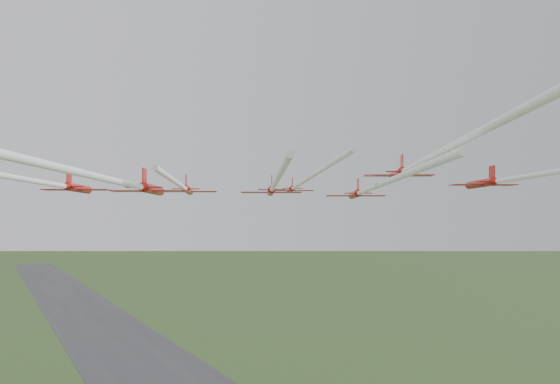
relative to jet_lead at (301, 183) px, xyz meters
name	(u,v)px	position (x,y,z in m)	size (l,w,h in m)	color
runway	(98,325)	(1.07, 197.36, -50.29)	(38.00, 900.00, 0.04)	#343436
jet_lead	(301,183)	(0.00, 0.00, 0.00)	(27.02, 64.26, 2.43)	red
jet_row2_left	(183,187)	(-17.75, 2.81, -0.90)	(19.49, 44.61, 2.76)	red
jet_row2_right	(370,189)	(2.40, -15.14, -1.60)	(30.22, 60.21, 2.79)	red
jet_row3_left	(43,182)	(-37.20, -5.09, -1.28)	(25.63, 50.97, 2.79)	red
jet_row3_mid	(274,186)	(-12.37, -17.06, -1.71)	(22.32, 48.82, 2.49)	red
jet_row3_right	(539,174)	(12.57, -33.76, -0.72)	(24.71, 59.50, 2.67)	red
jet_row4_left	(112,180)	(-33.02, -27.45, -2.31)	(28.88, 55.09, 2.63)	red
jet_row4_right	(429,158)	(-6.82, -38.88, -0.25)	(32.06, 60.04, 2.47)	red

